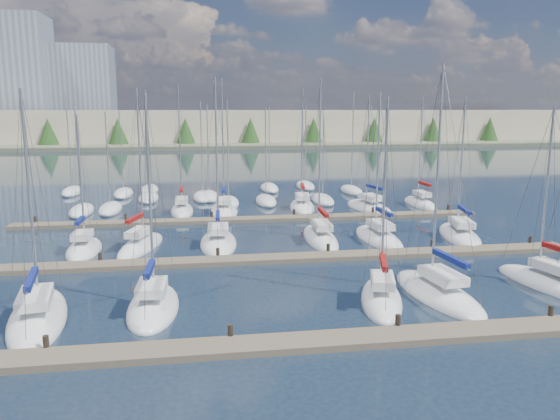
{
  "coord_description": "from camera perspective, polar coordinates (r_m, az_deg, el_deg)",
  "views": [
    {
      "loc": [
        -5.33,
        -20.6,
        10.54
      ],
      "look_at": [
        0.0,
        14.0,
        4.0
      ],
      "focal_mm": 35.0,
      "sensor_mm": 36.0,
      "label": 1
    }
  ],
  "objects": [
    {
      "name": "sailboat_d",
      "position": [
        31.04,
        10.55,
        -9.08
      ],
      "size": [
        4.09,
        7.46,
        11.92
      ],
      "rotation": [
        0.0,
        0.0,
        -0.28
      ],
      "color": "white",
      "rests_on": "ground"
    },
    {
      "name": "shoreline",
      "position": [
        170.58,
        -11.59,
        9.33
      ],
      "size": [
        400.0,
        60.0,
        38.0
      ],
      "color": "#666B51",
      "rests_on": "ground"
    },
    {
      "name": "sailboat_o",
      "position": [
        56.11,
        -5.87,
        -0.1
      ],
      "size": [
        3.23,
        7.72,
        14.2
      ],
      "rotation": [
        0.0,
        0.0,
        -0.06
      ],
      "color": "white",
      "rests_on": "ground"
    },
    {
      "name": "sailboat_q",
      "position": [
        58.58,
        9.29,
        0.24
      ],
      "size": [
        4.33,
        9.13,
        12.65
      ],
      "rotation": [
        0.0,
        0.0,
        0.14
      ],
      "color": "white",
      "rests_on": "ground"
    },
    {
      "name": "sailboat_n",
      "position": [
        56.96,
        -10.2,
        -0.05
      ],
      "size": [
        2.32,
        7.49,
        13.6
      ],
      "rotation": [
        0.0,
        0.0,
        0.01
      ],
      "color": "white",
      "rests_on": "ground"
    },
    {
      "name": "distant_boats",
      "position": [
        65.18,
        -7.78,
        1.44
      ],
      "size": [
        36.93,
        20.75,
        13.3
      ],
      "color": "#9EA0A5",
      "rests_on": "ground"
    },
    {
      "name": "dock_near",
      "position": [
        25.45,
        4.23,
        -13.54
      ],
      "size": [
        44.0,
        1.93,
        1.1
      ],
      "color": "#6B5E4C",
      "rests_on": "ground"
    },
    {
      "name": "dock_far",
      "position": [
        51.94,
        -2.69,
        -0.97
      ],
      "size": [
        44.0,
        1.93,
        1.1
      ],
      "color": "#6B5E4C",
      "rests_on": "ground"
    },
    {
      "name": "sailboat_b",
      "position": [
        30.58,
        -23.98,
        -10.19
      ],
      "size": [
        4.12,
        9.22,
        12.25
      ],
      "rotation": [
        0.0,
        0.0,
        0.16
      ],
      "color": "white",
      "rests_on": "ground"
    },
    {
      "name": "sailboat_e",
      "position": [
        32.66,
        16.16,
        -8.35
      ],
      "size": [
        3.6,
        8.86,
        13.68
      ],
      "rotation": [
        0.0,
        0.0,
        0.1
      ],
      "color": "white",
      "rests_on": "ground"
    },
    {
      "name": "sailboat_f",
      "position": [
        36.69,
        26.1,
        -6.93
      ],
      "size": [
        3.52,
        8.05,
        11.37
      ],
      "rotation": [
        0.0,
        0.0,
        0.18
      ],
      "color": "white",
      "rests_on": "ground"
    },
    {
      "name": "sailboat_k",
      "position": [
        44.46,
        4.23,
        -2.91
      ],
      "size": [
        2.85,
        9.06,
        13.57
      ],
      "rotation": [
        0.0,
        0.0,
        -0.05
      ],
      "color": "white",
      "rests_on": "ground"
    },
    {
      "name": "ground",
      "position": [
        81.46,
        -4.94,
        3.11
      ],
      "size": [
        400.0,
        400.0,
        0.0
      ],
      "primitive_type": "plane",
      "color": "#1E2C3D",
      "rests_on": "ground"
    },
    {
      "name": "sailboat_r",
      "position": [
        62.14,
        14.44,
        0.66
      ],
      "size": [
        2.2,
        7.49,
        12.46
      ],
      "rotation": [
        0.0,
        0.0,
        -0.0
      ],
      "color": "white",
      "rests_on": "ground"
    },
    {
      "name": "sailboat_p",
      "position": [
        58.5,
        2.32,
        0.38
      ],
      "size": [
        3.64,
        8.05,
        13.25
      ],
      "rotation": [
        0.0,
        0.0,
        -0.14
      ],
      "color": "white",
      "rests_on": "ground"
    },
    {
      "name": "sailboat_c",
      "position": [
        30.16,
        -13.1,
        -9.79
      ],
      "size": [
        2.9,
        7.19,
        12.07
      ],
      "rotation": [
        0.0,
        0.0,
        -0.03
      ],
      "color": "white",
      "rests_on": "ground"
    },
    {
      "name": "sailboat_h",
      "position": [
        43.31,
        -19.8,
        -3.89
      ],
      "size": [
        2.39,
        6.24,
        10.89
      ],
      "rotation": [
        0.0,
        0.0,
        -0.0
      ],
      "color": "white",
      "rests_on": "ground"
    },
    {
      "name": "dock_mid",
      "position": [
        38.43,
        -0.46,
        -5.1
      ],
      "size": [
        44.0,
        1.93,
        1.1
      ],
      "color": "#6B5E4C",
      "rests_on": "ground"
    },
    {
      "name": "sailboat_m",
      "position": [
        47.61,
        18.25,
        -2.53
      ],
      "size": [
        4.56,
        9.15,
        12.22
      ],
      "rotation": [
        0.0,
        0.0,
        -0.22
      ],
      "color": "white",
      "rests_on": "ground"
    },
    {
      "name": "sailboat_i",
      "position": [
        43.11,
        -14.34,
        -3.64
      ],
      "size": [
        4.16,
        8.03,
        12.8
      ],
      "rotation": [
        0.0,
        0.0,
        -0.27
      ],
      "color": "white",
      "rests_on": "ground"
    },
    {
      "name": "sailboat_j",
      "position": [
        43.15,
        -6.45,
        -3.38
      ],
      "size": [
        3.21,
        8.24,
        13.64
      ],
      "rotation": [
        0.0,
        0.0,
        -0.05
      ],
      "color": "white",
      "rests_on": "ground"
    },
    {
      "name": "sailboat_l",
      "position": [
        45.1,
        10.24,
        -2.87
      ],
      "size": [
        2.9,
        8.33,
        12.57
      ],
      "rotation": [
        0.0,
        0.0,
        0.02
      ],
      "color": "white",
      "rests_on": "ground"
    }
  ]
}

